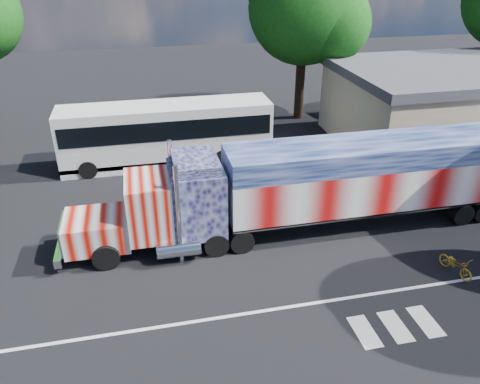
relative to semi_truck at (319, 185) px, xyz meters
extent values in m
plane|color=black|center=(-3.52, -2.11, -2.35)|extent=(100.00, 100.00, 0.00)
cube|color=silver|center=(-3.52, -5.11, -2.35)|extent=(30.00, 0.15, 0.01)
cube|color=silver|center=(-0.72, -6.91, -2.35)|extent=(0.70, 1.60, 0.01)
cube|color=silver|center=(0.48, -6.91, -2.35)|extent=(0.70, 1.60, 0.01)
cube|color=silver|center=(1.68, -6.91, -2.35)|extent=(0.70, 1.60, 0.01)
cube|color=black|center=(-6.69, 0.00, -1.63)|extent=(9.35, 1.04, 0.31)
cube|color=#DD7F77|center=(-10.02, 0.00, -1.11)|extent=(2.70, 2.28, 1.35)
cube|color=silver|center=(-11.42, 0.00, -1.11)|extent=(0.12, 1.97, 1.20)
cube|color=silver|center=(-11.63, 0.00, -1.78)|extent=(0.31, 2.60, 0.37)
cube|color=#DD7F77|center=(-7.73, 0.00, -0.17)|extent=(1.87, 2.60, 2.60)
cube|color=black|center=(-8.62, 0.00, 0.30)|extent=(0.06, 2.18, 0.93)
cube|color=#4D4E7C|center=(-5.66, 0.00, -0.07)|extent=(2.28, 2.60, 3.01)
cube|color=#4D4E7C|center=(-5.66, 0.00, 1.65)|extent=(1.87, 2.49, 0.52)
cylinder|color=silver|center=(-6.59, 1.37, -0.07)|extent=(0.21, 0.21, 4.57)
cylinder|color=silver|center=(-6.59, -1.37, -0.07)|extent=(0.21, 0.21, 4.57)
cylinder|color=silver|center=(-6.69, 1.35, -1.68)|extent=(1.87, 0.69, 0.69)
cylinder|color=silver|center=(-6.69, -1.35, -1.68)|extent=(1.87, 0.69, 0.69)
cylinder|color=black|center=(-9.71, -1.14, -1.78)|extent=(1.14, 0.36, 1.14)
cylinder|color=black|center=(-9.71, 1.14, -1.78)|extent=(1.14, 0.36, 1.14)
cylinder|color=black|center=(-5.03, -1.09, -1.81)|extent=(1.08, 0.57, 1.08)
cylinder|color=black|center=(-5.03, 1.09, -1.81)|extent=(1.08, 0.57, 1.08)
cylinder|color=black|center=(-3.89, -1.09, -1.81)|extent=(1.08, 0.57, 1.08)
cylinder|color=black|center=(-3.89, 1.09, -1.81)|extent=(1.08, 0.57, 1.08)
cube|color=black|center=(2.65, 0.00, -1.37)|extent=(13.50, 1.14, 0.31)
cube|color=#E18180|center=(2.65, 0.00, -0.17)|extent=(13.92, 2.70, 2.08)
cube|color=#475890|center=(2.65, 0.00, 1.39)|extent=(13.92, 2.70, 1.04)
cube|color=silver|center=(2.65, 0.00, -1.21)|extent=(13.92, 2.70, 0.12)
cylinder|color=black|center=(7.12, -1.09, -1.81)|extent=(1.08, 0.57, 1.08)
cylinder|color=black|center=(7.12, 1.09, -1.81)|extent=(1.08, 0.57, 1.08)
cylinder|color=black|center=(8.26, 1.09, -1.81)|extent=(1.08, 0.57, 1.08)
cube|color=silver|center=(-6.25, 9.37, -0.49)|extent=(12.74, 2.76, 3.72)
cube|color=black|center=(-6.25, 9.37, 0.20)|extent=(12.32, 2.82, 1.17)
cube|color=black|center=(-6.25, 9.37, -1.87)|extent=(12.74, 2.76, 0.27)
cube|color=black|center=(-12.62, 9.37, -0.33)|extent=(0.06, 2.44, 1.49)
cylinder|color=black|center=(-11.02, 8.05, -1.82)|extent=(1.06, 0.32, 1.06)
cylinder|color=black|center=(-11.02, 10.70, -1.82)|extent=(1.06, 0.32, 1.06)
cylinder|color=black|center=(-3.06, 8.05, -1.82)|extent=(1.06, 0.32, 1.06)
cylinder|color=black|center=(-3.06, 10.70, -1.82)|extent=(1.06, 0.32, 1.06)
cylinder|color=black|center=(-2.10, 8.05, -1.82)|extent=(1.06, 0.32, 1.06)
cylinder|color=black|center=(-2.10, 10.70, -1.82)|extent=(1.06, 0.32, 1.06)
cube|color=#1E5926|center=(8.48, 3.85, 0.05)|extent=(1.60, 0.08, 1.20)
imported|color=slate|center=(-10.12, -0.61, -1.62)|extent=(0.58, 0.42, 1.46)
imported|color=gold|center=(4.42, -4.61, -1.91)|extent=(0.95, 1.77, 0.88)
cylinder|color=black|center=(4.52, 15.89, 0.92)|extent=(0.70, 0.70, 6.54)
sphere|color=#144D12|center=(4.52, 15.89, 5.82)|extent=(8.06, 8.06, 8.06)
sphere|color=#144D12|center=(6.13, 14.68, 4.89)|extent=(5.64, 5.64, 5.64)
camera|label=1|loc=(-7.69, -17.98, 9.76)|focal=35.00mm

